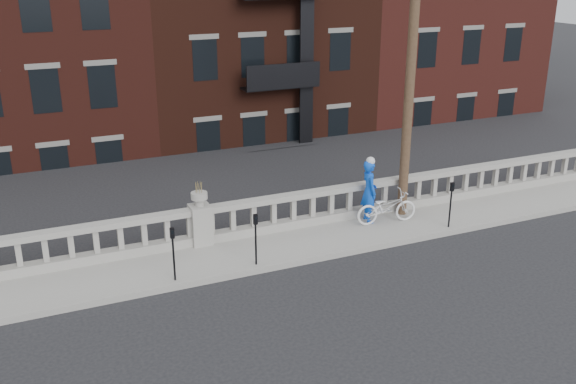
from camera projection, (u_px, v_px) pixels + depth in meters
name	position (u px, v px, depth m)	size (l,w,h in m)	color
ground	(254.00, 318.00, 14.11)	(120.00, 120.00, 0.00)	black
sidewalk	(212.00, 260.00, 16.66)	(32.00, 2.20, 0.15)	gray
balustrade	(201.00, 227.00, 17.28)	(28.00, 0.34, 1.03)	gray
planter_pedestal	(200.00, 220.00, 17.22)	(0.55, 0.55, 1.76)	gray
lower_level	(104.00, 57.00, 33.23)	(80.00, 44.00, 20.80)	#605E59
utility_pole	(412.00, 43.00, 17.77)	(1.60, 0.28, 10.00)	#422D1E
parking_meter_b	(173.00, 248.00, 15.16)	(0.10, 0.09, 1.36)	black
parking_meter_c	(256.00, 234.00, 15.96)	(0.10, 0.09, 1.36)	black
parking_meter_d	(451.00, 200.00, 18.22)	(0.10, 0.09, 1.36)	black
bicycle	(387.00, 207.00, 18.65)	(0.64, 1.84, 0.97)	white
cyclist	(369.00, 191.00, 18.62)	(0.68, 0.45, 1.86)	blue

